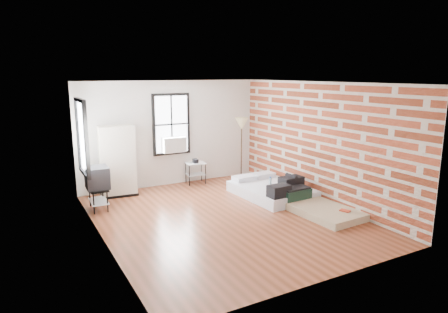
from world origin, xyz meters
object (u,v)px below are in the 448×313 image
mattress_main (272,189)px  side_table (196,167)px  mattress_bare (312,205)px  floor_lamp (242,126)px  wardrobe (118,161)px  tv_stand (97,179)px

mattress_main → side_table: 2.32m
mattress_main → side_table: (-1.17, 1.98, 0.29)m
mattress_bare → floor_lamp: size_ratio=1.14×
mattress_bare → wardrobe: wardrobe is taller
mattress_main → tv_stand: bearing=162.2°
side_table → mattress_bare: bearing=-67.6°
side_table → wardrobe: bearing=-178.1°
mattress_bare → floor_lamp: 3.46m
mattress_bare → side_table: side_table is taller
side_table → floor_lamp: size_ratio=0.39×
wardrobe → floor_lamp: bearing=5.1°
mattress_bare → tv_stand: bearing=147.5°
wardrobe → tv_stand: wardrobe is taller
wardrobe → floor_lamp: (3.55, 0.00, 0.63)m
mattress_main → floor_lamp: 2.34m
mattress_main → tv_stand: (-3.96, 1.07, 0.52)m
mattress_bare → side_table: size_ratio=2.91×
mattress_main → side_table: size_ratio=2.95×
floor_lamp → tv_stand: (-4.21, -0.84, -0.81)m
mattress_main → tv_stand: 4.14m
mattress_main → mattress_bare: bearing=-84.9°
wardrobe → tv_stand: bearing=-123.1°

